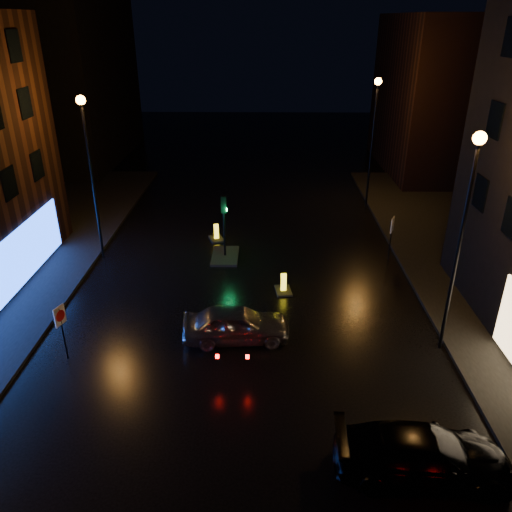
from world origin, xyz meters
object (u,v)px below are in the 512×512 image
object	(u,v)px
traffic_signal	(225,249)
silver_hatchback	(236,324)
bollard_near	(283,288)
bollard_far	(216,236)
dark_sedan	(423,454)
road_sign_left	(61,320)
road_sign_right	(392,228)

from	to	relation	value
traffic_signal	silver_hatchback	size ratio (longest dim) A/B	0.82
bollard_near	bollard_far	distance (m)	7.08
silver_hatchback	bollard_far	bearing A→B (deg)	5.31
silver_hatchback	dark_sedan	size ratio (longest dim) A/B	0.86
bollard_far	road_sign_left	bearing A→B (deg)	-131.49
traffic_signal	bollard_far	size ratio (longest dim) A/B	2.73
bollard_near	road_sign_left	xyz separation A→B (m)	(-8.31, -5.25, 1.50)
traffic_signal	bollard_near	xyz separation A→B (m)	(3.02, -3.72, -0.30)
bollard_far	road_sign_right	xyz separation A→B (m)	(9.38, -2.50, 1.59)
dark_sedan	bollard_near	xyz separation A→B (m)	(-3.52, 10.31, -0.51)
silver_hatchback	bollard_near	bearing A→B (deg)	-31.58
road_sign_left	road_sign_right	world-z (taller)	road_sign_right
bollard_near	road_sign_right	size ratio (longest dim) A/B	0.48
dark_sedan	road_sign_left	distance (m)	12.91
traffic_signal	bollard_far	world-z (taller)	traffic_signal
dark_sedan	road_sign_left	size ratio (longest dim) A/B	2.16
bollard_near	bollard_far	size ratio (longest dim) A/B	0.91
silver_hatchback	bollard_far	xyz separation A→B (m)	(-1.69, 9.93, -0.51)
bollard_far	traffic_signal	bearing A→B (deg)	-93.18
bollard_near	road_sign_left	distance (m)	9.95
bollard_near	dark_sedan	bearing A→B (deg)	-78.78
silver_hatchback	dark_sedan	world-z (taller)	silver_hatchback
traffic_signal	road_sign_right	bearing A→B (deg)	-1.11
traffic_signal	road_sign_left	size ratio (longest dim) A/B	1.52
road_sign_left	bollard_far	bearing A→B (deg)	86.71
dark_sedan	bollard_far	distance (m)	17.88
traffic_signal	road_sign_left	bearing A→B (deg)	-120.57
traffic_signal	dark_sedan	distance (m)	15.48
dark_sedan	road_sign_left	xyz separation A→B (m)	(-11.83, 5.06, 0.99)
silver_hatchback	dark_sedan	distance (m)	8.47
traffic_signal	road_sign_left	distance (m)	10.48
bollard_far	road_sign_left	xyz separation A→B (m)	(-4.63, -11.30, 1.49)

